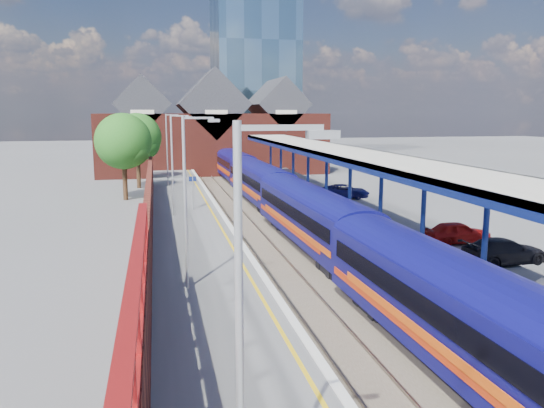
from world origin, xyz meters
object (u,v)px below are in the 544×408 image
Objects in this scene: train at (280,193)px; lamp_post_d at (168,145)px; lamp_post_a at (249,332)px; lamp_post_b at (188,192)px; platform_sign at (193,187)px; parked_car_dark at (504,251)px; parked_car_red at (458,232)px; lamp_post_c at (174,158)px; parked_car_blue at (345,191)px.

train is 16.78m from lamp_post_d.
lamp_post_b is (0.00, 14.00, 0.00)m from lamp_post_a.
lamp_post_a and lamp_post_d have the same top height.
platform_sign is at bearing -84.44° from lamp_post_d.
platform_sign reaches higher than parked_car_dark.
lamp_post_d is 1.94× the size of parked_car_red.
lamp_post_a is 1.00× the size of lamp_post_c.
lamp_post_a is at bearing -92.44° from platform_sign.
train is 18.31× the size of parked_car_red.
parked_car_red reaches higher than parked_car_blue.
lamp_post_a reaches higher than parked_car_red.
lamp_post_b is 25.54m from parked_car_blue.
parked_car_red is at bearing 51.22° from lamp_post_a.
lamp_post_c is 21.75m from parked_car_dark.
lamp_post_d is (0.00, 32.00, 0.00)m from lamp_post_b.
lamp_post_a is at bearing -90.00° from lamp_post_d.
lamp_post_c is (0.00, 16.00, 0.00)m from lamp_post_b.
lamp_post_c is 16.00m from lamp_post_d.
lamp_post_d is 35.03m from parked_car_dark.
parked_car_red is at bearing 16.84° from lamp_post_b.
lamp_post_c is 15.51m from parked_car_blue.
parked_car_red is at bearing -45.00° from platform_sign.
lamp_post_a reaches higher than parked_car_blue.
parked_car_dark is (-0.06, -4.07, 0.00)m from parked_car_red.
lamp_post_c reaches higher than train.
parked_car_blue is at bearing -4.13° from parked_car_dark.
lamp_post_a is 1.00× the size of lamp_post_b.
train is 9.42× the size of lamp_post_a.
platform_sign is at bearing 87.56° from lamp_post_a.
train is 19.35m from lamp_post_b.
lamp_post_a is 14.00m from lamp_post_b.
parked_car_dark is at bearing -151.85° from parked_car_blue.
parked_car_dark is 1.04× the size of parked_car_blue.
train is at bearing 28.96° from parked_car_red.
lamp_post_b is 1.65× the size of parked_car_dark.
train is at bearing 65.77° from lamp_post_b.
lamp_post_b is 15.89m from parked_car_red.
lamp_post_b reaches higher than train.
lamp_post_c is 1.65× the size of parked_car_dark.
lamp_post_c is 2.80× the size of platform_sign.
platform_sign is 13.32m from parked_car_blue.
train is at bearing 144.65° from parked_car_blue.
parked_car_dark is at bearing 179.72° from parked_car_red.
lamp_post_a is 2.80× the size of platform_sign.
lamp_post_d reaches higher than parked_car_blue.
lamp_post_d is at bearing 90.00° from lamp_post_b.
lamp_post_c is (-7.86, -1.45, 2.87)m from train.
lamp_post_d is at bearing 28.94° from parked_car_red.
lamp_post_c and lamp_post_d have the same top height.
train is 9.42× the size of lamp_post_b.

